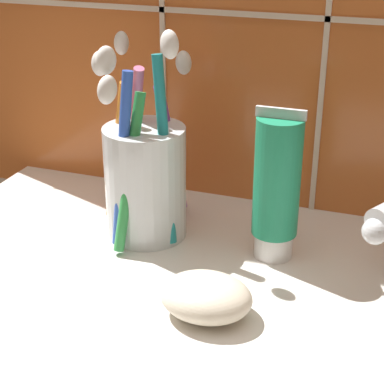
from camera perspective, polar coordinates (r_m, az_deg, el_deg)
The scene contains 4 objects.
sink_counter at distance 48.89cm, azimuth 5.02°, elevation -10.84°, with size 60.71×36.06×2.00cm, color silver.
toothbrush_cup at distance 55.31cm, azimuth -4.26°, elevation 1.66°, with size 10.02×12.81×18.53cm.
toothpaste_tube at distance 51.81cm, azimuth 7.17°, elevation 0.56°, with size 3.96×3.77×12.83cm.
soap_bar at distance 46.21cm, azimuth 1.25°, elevation -9.30°, with size 6.72×5.47×3.01cm, color silver.
Camera 1 is at (9.43, -38.69, 29.36)cm, focal length 60.00 mm.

